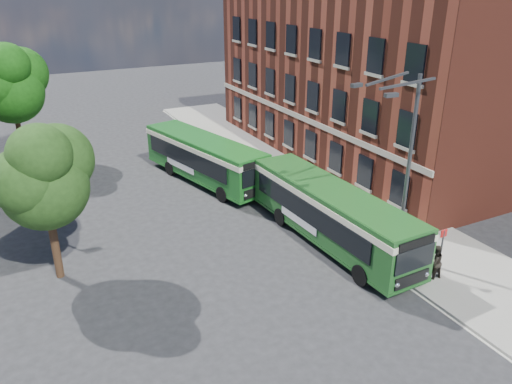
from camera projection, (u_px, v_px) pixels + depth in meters
ground at (285, 265)px, 24.00m from camera, size 120.00×120.00×0.00m
pavement at (315, 183)px, 33.44m from camera, size 6.00×48.00×0.15m
kerb_line at (276, 192)px, 32.19m from camera, size 0.12×48.00×0.01m
brick_office at (369, 62)px, 36.91m from camera, size 12.10×26.00×14.20m
street_lamp at (402, 169)px, 22.49m from camera, size 2.96×2.38×9.00m
bus_stop_sign at (441, 250)px, 22.31m from camera, size 0.35×0.08×2.52m
bus_front at (331, 210)px, 25.37m from camera, size 3.00×11.66×3.02m
bus_rear at (204, 156)px, 33.19m from camera, size 4.98×11.01×3.02m
pedestrian_a at (396, 247)px, 23.49m from camera, size 0.69×0.50×1.76m
pedestrian_b at (435, 262)px, 22.39m from camera, size 0.85×0.69×1.65m
tree_left at (44, 175)px, 21.09m from camera, size 4.41×4.19×7.45m
tree_right at (11, 83)px, 34.90m from camera, size 5.22×4.96×8.81m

